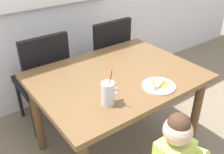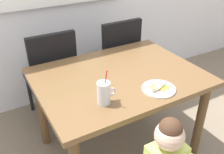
# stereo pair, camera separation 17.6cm
# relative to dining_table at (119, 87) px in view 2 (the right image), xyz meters

# --- Properties ---
(ground_plane) EXTENTS (24.00, 24.00, 0.00)m
(ground_plane) POSITION_rel_dining_table_xyz_m (0.00, 0.00, -0.65)
(ground_plane) COLOR #7A6B56
(dining_table) EXTENTS (1.24, 0.94, 0.75)m
(dining_table) POSITION_rel_dining_table_xyz_m (0.00, 0.00, 0.00)
(dining_table) COLOR brown
(dining_table) RESTS_ON ground
(dining_chair_left) EXTENTS (0.44, 0.45, 0.96)m
(dining_chair_left) POSITION_rel_dining_table_xyz_m (-0.33, 0.66, -0.10)
(dining_chair_left) COLOR black
(dining_chair_left) RESTS_ON ground
(dining_chair_right) EXTENTS (0.44, 0.44, 0.96)m
(dining_chair_right) POSITION_rel_dining_table_xyz_m (0.36, 0.65, -0.10)
(dining_chair_right) COLOR black
(dining_chair_right) RESTS_ON ground
(milk_cup) EXTENTS (0.13, 0.08, 0.25)m
(milk_cup) POSITION_rel_dining_table_xyz_m (-0.27, -0.26, 0.17)
(milk_cup) COLOR silver
(milk_cup) RESTS_ON dining_table
(snack_plate) EXTENTS (0.23, 0.23, 0.01)m
(snack_plate) POSITION_rel_dining_table_xyz_m (0.13, -0.31, 0.11)
(snack_plate) COLOR white
(snack_plate) RESTS_ON dining_table
(peeled_banana) EXTENTS (0.18, 0.12, 0.07)m
(peeled_banana) POSITION_rel_dining_table_xyz_m (0.13, -0.31, 0.14)
(peeled_banana) COLOR #F4EAC6
(peeled_banana) RESTS_ON snack_plate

